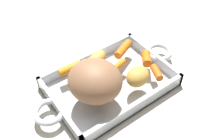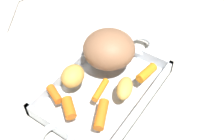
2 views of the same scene
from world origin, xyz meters
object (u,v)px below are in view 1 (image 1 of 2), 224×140
baby_carrot_long (70,69)px  potato_whole (97,59)px  baby_carrot_northwest (123,49)px  pork_roast (95,81)px  baby_carrot_southwest (157,72)px  roasting_dish (110,83)px  baby_carrot_short (146,58)px  baby_carrot_northeast (117,67)px  potato_golden_small (138,77)px

baby_carrot_long → potato_whole: (0.07, -0.02, 0.01)m
baby_carrot_northwest → pork_roast: bearing=-151.5°
baby_carrot_long → baby_carrot_southwest: baby_carrot_long is taller
roasting_dish → pork_roast: pork_roast is taller
baby_carrot_short → baby_carrot_southwest: baby_carrot_short is taller
baby_carrot_northeast → baby_carrot_short: (0.08, -0.02, 0.00)m
baby_carrot_long → baby_carrot_northwest: (0.15, -0.02, -0.00)m
baby_carrot_northeast → baby_carrot_northwest: (0.05, 0.04, 0.00)m
baby_carrot_long → baby_carrot_northwest: same height
pork_roast → potato_golden_small: 0.10m
pork_roast → potato_whole: size_ratio=1.99×
baby_carrot_northeast → baby_carrot_short: 0.08m
pork_roast → baby_carrot_northeast: size_ratio=2.04×
baby_carrot_long → baby_carrot_southwest: (0.16, -0.13, -0.00)m
baby_carrot_northeast → baby_carrot_northwest: bearing=37.2°
baby_carrot_short → potato_whole: size_ratio=0.73×
baby_carrot_short → roasting_dish: bearing=172.4°
baby_carrot_long → baby_carrot_northeast: bearing=-31.6°
roasting_dish → baby_carrot_southwest: bearing=-34.6°
pork_roast → potato_golden_small: bearing=-17.6°
baby_carrot_northeast → baby_carrot_short: baby_carrot_short is taller
pork_roast → baby_carrot_short: bearing=3.9°
roasting_dish → baby_carrot_southwest: baby_carrot_southwest is taller
pork_roast → baby_carrot_southwest: 0.16m
baby_carrot_long → baby_carrot_northwest: 0.15m
baby_carrot_southwest → baby_carrot_northwest: (-0.01, 0.11, 0.00)m
baby_carrot_northeast → baby_carrot_short: bearing=-17.7°
roasting_dish → potato_whole: size_ratio=6.63×
baby_carrot_long → potato_whole: potato_whole is taller
baby_carrot_northeast → roasting_dish: bearing=-159.1°
baby_carrot_northeast → baby_carrot_southwest: bearing=-48.8°
pork_roast → potato_whole: (0.06, 0.08, -0.03)m
pork_roast → potato_golden_small: pork_roast is taller
baby_carrot_southwest → baby_carrot_short: bearing=76.8°
baby_carrot_northeast → baby_carrot_southwest: size_ratio=1.34×
pork_roast → potato_golden_small: (0.10, -0.03, -0.02)m
pork_roast → baby_carrot_northwest: (0.14, 0.07, -0.03)m
baby_carrot_northeast → potato_golden_small: bearing=-80.5°
baby_carrot_northwest → baby_carrot_southwest: bearing=-83.5°
baby_carrot_short → baby_carrot_northwest: size_ratio=0.69×
baby_carrot_long → pork_roast: bearing=-83.2°
baby_carrot_northeast → baby_carrot_long: size_ratio=1.07×
pork_roast → baby_carrot_short: (0.16, 0.01, -0.03)m
potato_golden_small → potato_whole: bearing=109.5°
roasting_dish → baby_carrot_short: bearing=-7.6°
baby_carrot_long → baby_carrot_southwest: bearing=-39.6°
roasting_dish → pork_roast: (-0.06, -0.02, 0.07)m
baby_carrot_short → baby_carrot_southwest: bearing=-103.2°
baby_carrot_northeast → baby_carrot_southwest: (0.06, -0.07, 0.00)m
roasting_dish → potato_whole: potato_whole is taller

